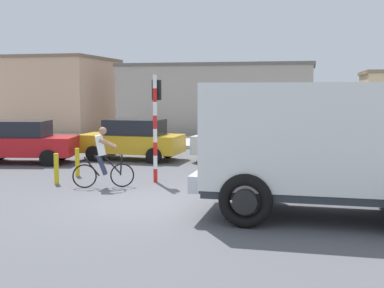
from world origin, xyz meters
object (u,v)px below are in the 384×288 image
at_px(traffic_light_pole, 156,113).
at_px(car_white_mid, 21,141).
at_px(pedestrian_near_kerb, 247,136).
at_px(cyclist, 103,157).
at_px(truck_foreground, 327,141).
at_px(bollard_far, 77,162).
at_px(car_red_near, 248,141).
at_px(bollard_near, 56,169).
at_px(car_far_side, 132,139).

relative_size(traffic_light_pole, car_white_mid, 0.75).
bearing_deg(pedestrian_near_kerb, cyclist, -111.52).
bearing_deg(truck_foreground, pedestrian_near_kerb, 106.14).
bearing_deg(cyclist, bollard_far, 133.60).
bearing_deg(car_white_mid, pedestrian_near_kerb, 26.30).
bearing_deg(bollard_far, traffic_light_pole, -8.01).
xyz_separation_m(cyclist, car_red_near, (3.40, 5.96, -0.05)).
relative_size(pedestrian_near_kerb, bollard_near, 1.80).
relative_size(car_white_mid, car_far_side, 1.04).
distance_m(truck_foreground, bollard_far, 8.55).
relative_size(truck_foreground, car_red_near, 1.30).
xyz_separation_m(traffic_light_pole, car_white_mid, (-6.12, 2.69, -1.25)).
xyz_separation_m(car_far_side, pedestrian_near_kerb, (4.27, 2.21, 0.03)).
bearing_deg(truck_foreground, car_far_side, 132.55).
bearing_deg(car_far_side, car_white_mid, -154.90).
xyz_separation_m(truck_foreground, car_white_mid, (-10.97, 6.04, -0.85)).
bearing_deg(car_far_side, car_red_near, 2.97).
bearing_deg(truck_foreground, car_red_near, 108.08).
xyz_separation_m(cyclist, car_white_mid, (-4.94, 3.95, -0.05)).
height_order(cyclist, car_white_mid, cyclist).
bearing_deg(traffic_light_pole, bollard_far, 171.99).
relative_size(truck_foreground, car_white_mid, 1.28).
relative_size(truck_foreground, traffic_light_pole, 1.70).
bearing_deg(bollard_near, pedestrian_near_kerb, 58.61).
xyz_separation_m(car_white_mid, bollard_far, (3.37, -2.31, -0.37)).
height_order(cyclist, bollard_far, cyclist).
relative_size(traffic_light_pole, car_far_side, 0.79).
relative_size(cyclist, bollard_near, 1.91).
bearing_deg(car_red_near, truck_foreground, -71.92).
bearing_deg(bollard_far, pedestrian_near_kerb, 53.28).
bearing_deg(car_far_side, traffic_light_pole, -62.46).
height_order(cyclist, car_far_side, cyclist).
bearing_deg(car_white_mid, traffic_light_pole, -23.74).
height_order(traffic_light_pole, bollard_near, traffic_light_pole).
bearing_deg(truck_foreground, traffic_light_pole, 145.37).
relative_size(car_far_side, bollard_near, 4.53).
bearing_deg(truck_foreground, bollard_far, 153.83).
height_order(car_far_side, bollard_far, car_far_side).
distance_m(pedestrian_near_kerb, bollard_far, 7.86).
bearing_deg(truck_foreground, car_white_mid, 151.16).
xyz_separation_m(car_red_near, bollard_near, (-4.97, -5.72, -0.37)).
height_order(car_red_near, bollard_far, car_red_near).
distance_m(car_red_near, pedestrian_near_kerb, 1.99).
bearing_deg(car_white_mid, bollard_near, -47.71).
distance_m(car_white_mid, bollard_near, 5.02).
bearing_deg(cyclist, car_white_mid, 141.33).
height_order(truck_foreground, car_white_mid, truck_foreground).
relative_size(car_white_mid, bollard_far, 4.71).
bearing_deg(pedestrian_near_kerb, car_white_mid, -153.70).
height_order(pedestrian_near_kerb, bollard_far, pedestrian_near_kerb).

